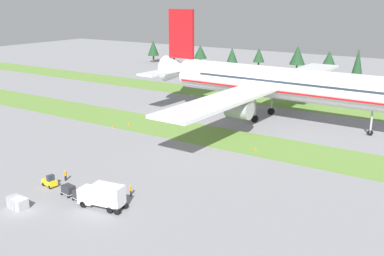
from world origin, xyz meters
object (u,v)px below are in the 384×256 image
object	(u,v)px
baggage_tug	(50,182)
uld_container_3	(15,202)
taxiway_marker_2	(255,149)
airliner	(275,82)
cargo_dolly_lead	(68,189)
uld_container_2	(20,203)
catering_truck	(102,195)
ground_crew_marshaller	(65,175)
cargo_dolly_second	(80,195)
ground_crew_loader	(131,190)
taxiway_marker_0	(113,127)
taxiway_marker_1	(129,124)

from	to	relation	value
baggage_tug	uld_container_3	xyz separation A→B (m)	(1.99, -7.73, 0.04)
baggage_tug	taxiway_marker_2	bearing A→B (deg)	-21.78
airliner	taxiway_marker_2	distance (m)	25.49
cargo_dolly_lead	uld_container_2	distance (m)	7.24
catering_truck	ground_crew_marshaller	bearing A→B (deg)	62.19
cargo_dolly_second	ground_crew_loader	size ratio (longest dim) A/B	1.37
baggage_tug	cargo_dolly_lead	bearing A→B (deg)	-90.00
cargo_dolly_second	taxiway_marker_0	world-z (taller)	cargo_dolly_second
cargo_dolly_second	ground_crew_marshaller	bearing A→B (deg)	69.77
ground_crew_loader	taxiway_marker_1	world-z (taller)	ground_crew_loader
airliner	taxiway_marker_0	bearing A→B (deg)	-44.32
baggage_tug	uld_container_3	distance (m)	7.99
cargo_dolly_second	taxiway_marker_2	bearing A→B (deg)	-10.19
airliner	uld_container_3	distance (m)	65.95
ground_crew_loader	taxiway_marker_0	world-z (taller)	ground_crew_loader
cargo_dolly_second	taxiway_marker_0	xyz separation A→B (m)	(-22.67, 31.20, -0.65)
cargo_dolly_lead	airliner	bearing A→B (deg)	0.09
uld_container_3	taxiway_marker_0	size ratio (longest dim) A/B	3.72
catering_truck	taxiway_marker_0	distance (m)	41.34
catering_truck	ground_crew_marshaller	world-z (taller)	catering_truck
taxiway_marker_2	uld_container_3	bearing A→B (deg)	-112.30
uld_container_2	uld_container_3	bearing A→B (deg)	-168.06
ground_crew_loader	taxiway_marker_2	xyz separation A→B (m)	(6.17, 29.52, -0.63)
cargo_dolly_lead	ground_crew_marshaller	bearing A→B (deg)	60.08
cargo_dolly_lead	catering_truck	bearing A→B (deg)	-84.89
baggage_tug	taxiway_marker_2	xyz separation A→B (m)	(19.04, 33.84, -0.50)
uld_container_2	uld_container_3	xyz separation A→B (m)	(-0.82, -0.17, 0.07)
catering_truck	uld_container_2	world-z (taller)	catering_truck
airliner	uld_container_2	size ratio (longest dim) A/B	40.01
catering_truck	ground_crew_marshaller	xyz separation A→B (m)	(-12.08, 3.95, -1.01)
cargo_dolly_lead	uld_container_2	bearing A→B (deg)	170.06
ground_crew_loader	uld_container_2	size ratio (longest dim) A/B	0.87
baggage_tug	cargo_dolly_second	bearing A→B (deg)	-90.00
airliner	baggage_tug	size ratio (longest dim) A/B	29.11
catering_truck	uld_container_3	bearing A→B (deg)	113.41
ground_crew_loader	uld_container_3	world-z (taller)	ground_crew_loader
uld_container_3	baggage_tug	bearing A→B (deg)	104.41
ground_crew_marshaller	taxiway_marker_1	distance (m)	34.07
uld_container_3	ground_crew_marshaller	bearing A→B (deg)	99.23
cargo_dolly_second	uld_container_2	bearing A→B (deg)	149.79
baggage_tug	catering_truck	distance (m)	12.42
airliner	taxiway_marker_1	distance (m)	35.64
cargo_dolly_lead	taxiway_marker_2	bearing A→B (deg)	-14.59
ground_crew_marshaller	ground_crew_loader	xyz separation A→B (m)	(12.62, 1.35, 0.00)
baggage_tug	cargo_dolly_lead	world-z (taller)	baggage_tug
taxiway_marker_0	taxiway_marker_2	size ratio (longest dim) A/B	0.86
taxiway_marker_1	baggage_tug	bearing A→B (deg)	-68.49
airliner	cargo_dolly_second	distance (m)	58.65
ground_crew_marshaller	taxiway_marker_0	xyz separation A→B (m)	(-15.06, 27.19, -0.68)
baggage_tug	taxiway_marker_0	world-z (taller)	baggage_tug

